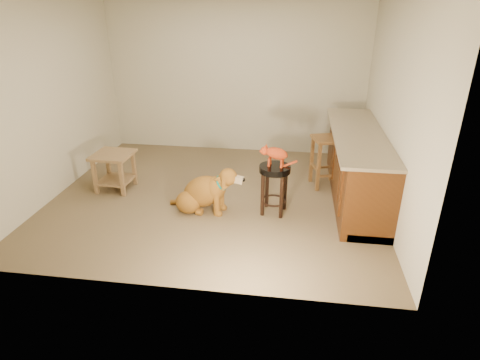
# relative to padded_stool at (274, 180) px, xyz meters

# --- Properties ---
(floor) EXTENTS (4.50, 4.00, 0.01)m
(floor) POSITION_rel_padded_stool_xyz_m (-0.84, 0.34, -0.46)
(floor) COLOR brown
(floor) RESTS_ON ground
(room_shell) EXTENTS (4.54, 4.04, 2.62)m
(room_shell) POSITION_rel_padded_stool_xyz_m (-0.84, 0.34, 1.21)
(room_shell) COLOR #BFB99A
(room_shell) RESTS_ON ground
(cabinet_run) EXTENTS (0.70, 2.56, 0.94)m
(cabinet_run) POSITION_rel_padded_stool_xyz_m (1.10, 0.64, -0.02)
(cabinet_run) COLOR #44230C
(cabinet_run) RESTS_ON ground
(padded_stool) EXTENTS (0.40, 0.40, 0.65)m
(padded_stool) POSITION_rel_padded_stool_xyz_m (0.00, 0.00, 0.00)
(padded_stool) COLOR black
(padded_stool) RESTS_ON ground
(wood_stool) EXTENTS (0.50, 0.50, 0.75)m
(wood_stool) POSITION_rel_padded_stool_xyz_m (0.70, 0.94, -0.07)
(wood_stool) COLOR brown
(wood_stool) RESTS_ON ground
(side_table) EXTENTS (0.55, 0.55, 0.55)m
(side_table) POSITION_rel_padded_stool_xyz_m (-2.34, 0.39, -0.10)
(side_table) COLOR olive
(side_table) RESTS_ON ground
(golden_retriever) EXTENTS (1.06, 0.57, 0.68)m
(golden_retriever) POSITION_rel_padded_stool_xyz_m (-0.91, -0.07, -0.21)
(golden_retriever) COLOR brown
(golden_retriever) RESTS_ON ground
(tabby_kitten) EXTENTS (0.48, 0.18, 0.30)m
(tabby_kitten) POSITION_rel_padded_stool_xyz_m (-0.01, 0.00, 0.35)
(tabby_kitten) COLOR #9A2E0F
(tabby_kitten) RESTS_ON padded_stool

